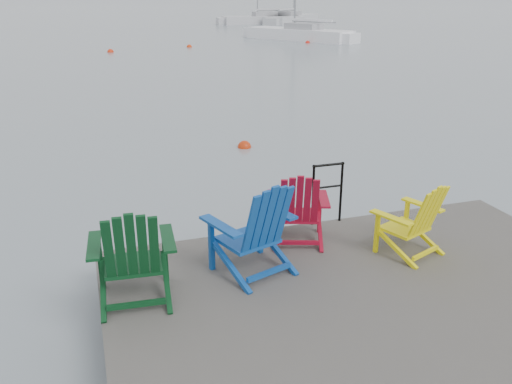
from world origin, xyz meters
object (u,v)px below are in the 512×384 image
object	(u,v)px
chair_red	(298,207)
buoy_b	(111,52)
sailboat_mid	(292,19)
buoy_d	(189,47)
handrail	(327,187)
buoy_a	(244,147)
sailboat_near	(299,35)
chair_blue	(255,228)
sailboat_far	(261,20)
buoy_c	(308,43)
chair_yellow	(414,219)
chair_green	(132,254)

from	to	relation	value
chair_red	buoy_b	size ratio (longest dim) A/B	2.60
sailboat_mid	buoy_d	size ratio (longest dim) A/B	35.45
handrail	buoy_a	bearing A→B (deg)	85.00
sailboat_near	sailboat_mid	xyz separation A→B (m)	(7.13, 19.70, -0.00)
buoy_d	handrail	bearing A→B (deg)	-97.53
sailboat_near	buoy_d	bearing A→B (deg)	163.90
chair_red	buoy_a	world-z (taller)	chair_red
handrail	sailboat_mid	size ratio (longest dim) A/B	0.07
chair_blue	sailboat_mid	distance (m)	57.27
sailboat_far	buoy_c	size ratio (longest dim) A/B	35.13
chair_red	sailboat_far	world-z (taller)	sailboat_far
chair_blue	sailboat_far	world-z (taller)	sailboat_far
handrail	sailboat_far	size ratio (longest dim) A/B	0.08
sailboat_near	buoy_a	xyz separation A→B (m)	(-12.28, -26.53, -0.36)
sailboat_near	buoy_c	world-z (taller)	sailboat_near
chair_blue	buoy_c	distance (m)	34.14
chair_red	sailboat_mid	world-z (taller)	sailboat_mid
chair_yellow	buoy_b	size ratio (longest dim) A/B	2.51
handrail	chair_red	xyz separation A→B (m)	(-0.64, -0.48, -0.03)
sailboat_far	buoy_a	distance (m)	48.34
buoy_d	sailboat_mid	bearing A→B (deg)	54.31
chair_yellow	sailboat_near	distance (m)	35.72
buoy_a	buoy_c	world-z (taller)	buoy_a
handrail	chair_red	bearing A→B (deg)	-143.31
chair_blue	buoy_b	distance (m)	29.47
chair_blue	buoy_b	world-z (taller)	chair_blue
sailboat_mid	handrail	bearing A→B (deg)	-62.90
chair_blue	chair_yellow	size ratio (longest dim) A/B	1.20
buoy_a	buoy_b	world-z (taller)	buoy_b
handrail	chair_blue	world-z (taller)	chair_blue
chair_yellow	sailboat_mid	xyz separation A→B (m)	(19.30, 53.28, -0.64)
buoy_b	sailboat_near	bearing A→B (deg)	15.87
chair_yellow	buoy_d	size ratio (longest dim) A/B	2.79
buoy_d	buoy_a	bearing A→B (deg)	-98.14
chair_green	buoy_c	bearing A→B (deg)	68.31
chair_yellow	buoy_c	bearing A→B (deg)	47.61
sailboat_far	buoy_b	world-z (taller)	sailboat_far
sailboat_mid	buoy_c	bearing A→B (deg)	-60.58
chair_red	sailboat_mid	xyz separation A→B (m)	(20.56, 52.52, -0.66)
chair_green	chair_red	bearing A→B (deg)	24.67
chair_yellow	sailboat_near	size ratio (longest dim) A/B	0.08
sailboat_far	buoy_a	bearing A→B (deg)	161.29
sailboat_near	buoy_b	distance (m)	14.57
sailboat_near	sailboat_far	world-z (taller)	sailboat_near
buoy_a	chair_yellow	bearing A→B (deg)	-89.12
chair_green	chair_yellow	size ratio (longest dim) A/B	1.17
buoy_a	chair_red	bearing A→B (deg)	-100.35
chair_green	buoy_c	distance (m)	34.93
chair_yellow	sailboat_far	size ratio (longest dim) A/B	0.09
sailboat_near	sailboat_mid	bearing A→B (deg)	37.97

